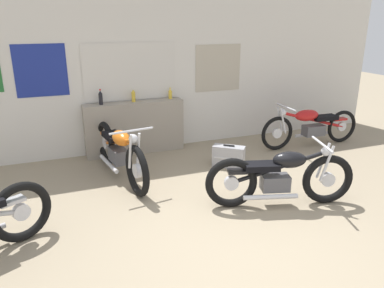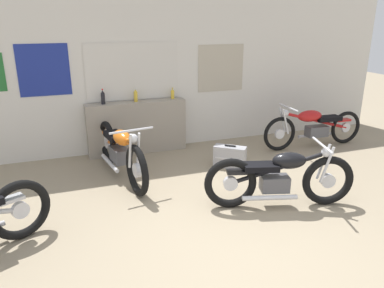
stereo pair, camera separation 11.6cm
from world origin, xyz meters
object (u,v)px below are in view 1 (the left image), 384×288
bottle_left_center (133,96)px  hard_case_silver (229,156)px  bottle_center (170,94)px  motorcycle_red (311,125)px  motorcycle_orange (120,151)px  bottle_leftmost (101,98)px  motorcycle_black (280,177)px

bottle_left_center → hard_case_silver: 2.04m
bottle_center → hard_case_silver: bottle_center is taller
motorcycle_red → hard_case_silver: 2.04m
motorcycle_orange → hard_case_silver: (1.80, -0.21, -0.26)m
bottle_leftmost → bottle_center: (1.29, 0.03, -0.03)m
bottle_left_center → motorcycle_black: size_ratio=0.13×
bottle_leftmost → motorcycle_red: bearing=-12.7°
motorcycle_black → motorcycle_red: bearing=43.9°
bottle_center → motorcycle_red: 2.81m
bottle_left_center → bottle_center: bearing=1.1°
motorcycle_black → motorcycle_red: size_ratio=0.91×
bottle_leftmost → hard_case_silver: bottle_leftmost is taller
motorcycle_black → motorcycle_orange: size_ratio=0.91×
motorcycle_orange → motorcycle_red: bearing=3.1°
bottle_left_center → motorcycle_orange: bottle_left_center is taller
motorcycle_black → bottle_left_center: bearing=115.5°
bottle_center → motorcycle_orange: (-1.20, -1.11, -0.62)m
bottle_leftmost → bottle_left_center: bearing=1.8°
motorcycle_red → hard_case_silver: (-1.98, -0.41, -0.23)m
bottle_leftmost → bottle_left_center: bottle_leftmost is taller
motorcycle_black → hard_case_silver: 1.49m
bottle_center → motorcycle_orange: bearing=-137.2°
bottle_center → motorcycle_black: bottle_center is taller
motorcycle_black → bottle_center: bearing=102.5°
bottle_leftmost → bottle_center: 1.29m
hard_case_silver → bottle_left_center: bearing=134.8°
motorcycle_black → motorcycle_red: 2.72m
motorcycle_black → motorcycle_orange: 2.48m
bottle_center → bottle_left_center: bearing=-178.9°
motorcycle_black → motorcycle_red: motorcycle_black is taller
bottle_leftmost → bottle_center: bottle_leftmost is taller
motorcycle_orange → hard_case_silver: bearing=-6.5°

